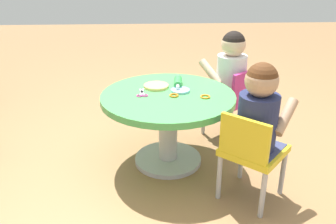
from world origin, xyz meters
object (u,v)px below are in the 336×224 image
at_px(craft_table, 168,112).
at_px(child_chair_left, 251,152).
at_px(seated_child_left, 259,111).
at_px(craft_scissors, 142,94).
at_px(seated_child_right, 231,67).
at_px(child_chair_right, 233,98).
at_px(rolling_pin, 178,82).

relative_size(craft_table, child_chair_left, 1.55).
relative_size(craft_table, seated_child_left, 1.63).
height_order(craft_table, craft_scissors, craft_scissors).
bearing_deg(seated_child_left, seated_child_right, -1.19).
bearing_deg(child_chair_left, craft_table, 45.40).
height_order(child_chair_left, seated_child_left, seated_child_left).
bearing_deg(craft_scissors, seated_child_right, -59.69).
height_order(child_chair_right, craft_scissors, child_chair_right).
xyz_separation_m(craft_table, child_chair_right, (0.34, -0.49, -0.05)).
distance_m(rolling_pin, craft_scissors, 0.28).
bearing_deg(child_chair_left, craft_scissors, 54.11).
xyz_separation_m(craft_table, seated_child_left, (-0.39, -0.45, 0.18)).
xyz_separation_m(child_chair_left, child_chair_right, (0.76, -0.07, 0.00)).
distance_m(craft_table, seated_child_right, 0.62).
bearing_deg(craft_table, seated_child_left, -130.77).
relative_size(seated_child_left, child_chair_right, 0.95).
relative_size(child_chair_left, seated_child_left, 1.05).
xyz_separation_m(seated_child_left, child_chair_right, (0.73, -0.04, -0.23)).
bearing_deg(craft_scissors, rolling_pin, -57.39).
height_order(child_chair_left, seated_child_right, seated_child_right).
height_order(seated_child_right, rolling_pin, seated_child_right).
xyz_separation_m(child_chair_left, seated_child_right, (0.79, -0.04, 0.23)).
relative_size(seated_child_right, craft_scissors, 3.75).
xyz_separation_m(child_chair_right, rolling_pin, (-0.19, 0.42, 0.20)).
distance_m(child_chair_left, craft_scissors, 0.74).
xyz_separation_m(seated_child_left, seated_child_right, (0.76, -0.02, 0.00)).
relative_size(seated_child_left, seated_child_right, 1.00).
bearing_deg(child_chair_right, seated_child_right, 37.89).
height_order(craft_table, child_chair_right, child_chair_right).
xyz_separation_m(child_chair_left, craft_scissors, (0.42, 0.59, 0.18)).
xyz_separation_m(seated_child_right, craft_scissors, (-0.37, 0.63, -0.05)).
bearing_deg(seated_child_left, craft_table, 49.23).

